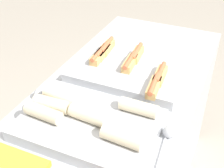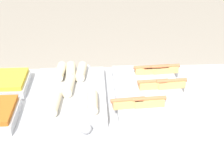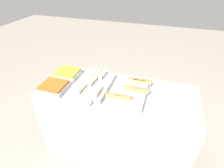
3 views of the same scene
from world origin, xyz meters
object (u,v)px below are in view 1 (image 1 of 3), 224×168
object	(u,v)px
tray_wraps	(88,122)
serving_spoon_near	(168,135)
tray_hotdogs	(127,71)
serving_spoon_far	(37,97)

from	to	relation	value
tray_wraps	serving_spoon_near	distance (m)	0.31
tray_wraps	serving_spoon_near	xyz separation A→B (m)	(0.07, -0.30, -0.01)
tray_hotdogs	serving_spoon_far	world-z (taller)	tray_hotdogs
tray_wraps	serving_spoon_near	bearing A→B (deg)	-77.11
tray_hotdogs	tray_wraps	world-z (taller)	tray_wraps
serving_spoon_near	serving_spoon_far	size ratio (longest dim) A/B	0.99
tray_wraps	tray_hotdogs	bearing A→B (deg)	-0.14
tray_hotdogs	serving_spoon_near	distance (m)	0.46
tray_hotdogs	serving_spoon_near	xyz separation A→B (m)	(-0.35, -0.30, -0.01)
tray_hotdogs	serving_spoon_far	xyz separation A→B (m)	(-0.35, 0.29, -0.01)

